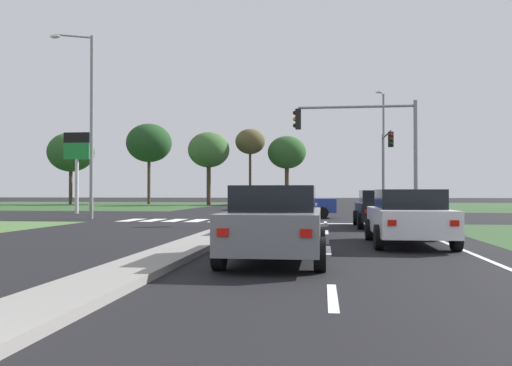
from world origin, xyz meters
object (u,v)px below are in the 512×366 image
(traffic_signal_far_right, at_px, (386,157))
(treeline_fourth, at_px, (250,142))
(car_blue_fourth, at_px, (298,203))
(treeline_near, at_px, (71,152))
(car_black_third, at_px, (380,208))
(treeline_fifth, at_px, (287,153))
(car_grey_near, at_px, (276,223))
(street_lamp_third, at_px, (383,144))
(fuel_price_totem, at_px, (77,154))
(traffic_signal_near_right, at_px, (369,138))
(treeline_third, at_px, (209,150))
(street_lamp_second, at_px, (88,117))
(car_white_second, at_px, (408,217))
(treeline_second, at_px, (149,143))
(car_navy_fifth, at_px, (289,212))
(car_teal_sixth, at_px, (253,200))

(traffic_signal_far_right, bearing_deg, treeline_fourth, 117.71)
(car_blue_fourth, distance_m, treeline_near, 40.54)
(car_black_third, relative_size, treeline_fifth, 0.56)
(car_grey_near, distance_m, street_lamp_third, 39.71)
(car_black_third, xyz_separation_m, fuel_price_totem, (-18.76, 11.68, 3.20))
(traffic_signal_far_right, relative_size, treeline_fifth, 0.70)
(car_blue_fourth, relative_size, traffic_signal_near_right, 0.73)
(car_black_third, distance_m, treeline_third, 39.24)
(traffic_signal_near_right, xyz_separation_m, treeline_fifth, (-6.17, 35.87, 1.96))
(car_grey_near, height_order, street_lamp_second, street_lamp_second)
(car_black_third, relative_size, car_blue_fourth, 1.05)
(car_white_second, relative_size, treeline_second, 0.46)
(fuel_price_totem, bearing_deg, street_lamp_third, 35.94)
(traffic_signal_far_right, bearing_deg, treeline_fifth, 108.76)
(traffic_signal_far_right, distance_m, street_lamp_second, 19.21)
(car_white_second, relative_size, car_blue_fourth, 1.05)
(car_navy_fifth, height_order, traffic_signal_near_right, traffic_signal_near_right)
(treeline_third, xyz_separation_m, treeline_fourth, (4.41, 1.88, 1.03))
(street_lamp_second, distance_m, treeline_near, 35.77)
(car_navy_fifth, height_order, treeline_near, treeline_near)
(car_grey_near, bearing_deg, car_navy_fifth, 91.03)
(treeline_fifth, bearing_deg, treeline_fourth, -170.13)
(street_lamp_third, distance_m, treeline_third, 19.94)
(street_lamp_second, xyz_separation_m, treeline_fifth, (8.45, 33.64, 0.44))
(traffic_signal_far_right, bearing_deg, car_white_second, -95.03)
(street_lamp_second, relative_size, street_lamp_third, 0.94)
(traffic_signal_far_right, bearing_deg, car_navy_fifth, -105.89)
(car_black_third, height_order, traffic_signal_far_right, traffic_signal_far_right)
(treeline_third, bearing_deg, car_grey_near, -76.19)
(car_grey_near, xyz_separation_m, treeline_fifth, (-3.05, 49.75, 5.11))
(fuel_price_totem, relative_size, treeline_fourth, 0.63)
(street_lamp_third, distance_m, treeline_second, 28.37)
(car_grey_near, height_order, traffic_signal_near_right, traffic_signal_near_right)
(car_white_second, distance_m, car_navy_fifth, 4.48)
(treeline_fourth, bearing_deg, treeline_second, 174.89)
(car_grey_near, relative_size, street_lamp_second, 0.47)
(car_grey_near, relative_size, car_blue_fourth, 1.10)
(treeline_second, bearing_deg, car_navy_fifth, -66.01)
(street_lamp_second, height_order, treeline_fifth, street_lamp_second)
(car_blue_fourth, height_order, traffic_signal_near_right, traffic_signal_near_right)
(car_blue_fourth, xyz_separation_m, car_navy_fifth, (0.25, -12.02, -0.02))
(car_navy_fifth, distance_m, street_lamp_second, 15.52)
(treeline_third, relative_size, treeline_fifth, 1.03)
(car_navy_fifth, height_order, treeline_third, treeline_third)
(treeline_near, bearing_deg, treeline_third, -2.23)
(treeline_second, xyz_separation_m, treeline_fifth, (16.41, -0.38, -1.33))
(car_white_second, xyz_separation_m, treeline_near, (-31.41, 44.01, 5.28))
(car_grey_near, relative_size, treeline_fourth, 0.54)
(car_black_third, xyz_separation_m, treeline_fourth, (-10.53, 37.77, 6.35))
(car_white_second, distance_m, car_teal_sixth, 29.45)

